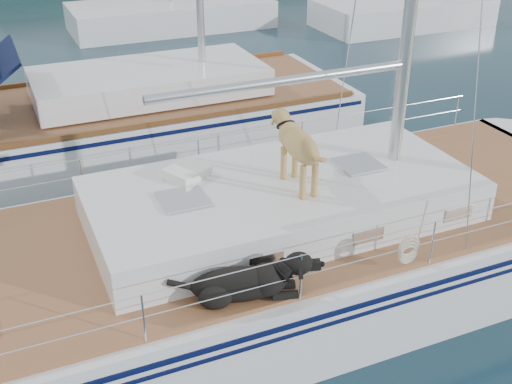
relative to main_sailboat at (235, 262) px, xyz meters
name	(u,v)px	position (x,y,z in m)	size (l,w,h in m)	color
ground	(230,302)	(-0.09, 0.01, -0.68)	(120.00, 120.00, 0.00)	black
main_sailboat	(235,262)	(0.00, 0.00, 0.00)	(12.00, 3.80, 14.01)	silver
neighbor_sailboat	(102,125)	(-0.64, 5.98, -0.05)	(11.00, 3.50, 13.30)	silver
bg_boat_center	(171,16)	(3.91, 16.01, -0.23)	(7.20, 3.00, 11.65)	silver
bg_boat_east	(402,13)	(11.91, 13.01, -0.22)	(6.40, 3.00, 11.65)	silver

